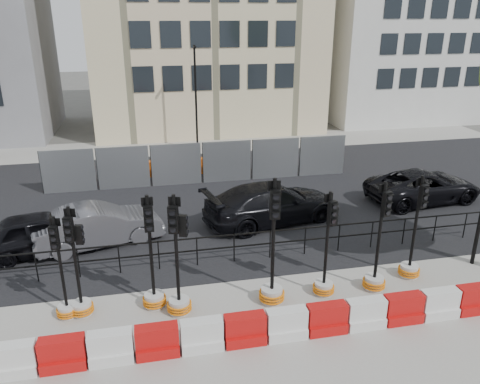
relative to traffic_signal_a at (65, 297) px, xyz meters
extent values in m
plane|color=#51514C|center=(4.91, 0.79, -0.60)|extent=(120.00, 120.00, 0.00)
cube|color=gray|center=(4.91, -2.21, -0.59)|extent=(40.00, 6.00, 0.02)
cube|color=black|center=(4.91, 7.79, -0.59)|extent=(40.00, 14.00, 0.03)
cube|color=gray|center=(4.91, 16.79, -0.59)|extent=(40.00, 4.00, 0.02)
cube|color=silver|center=(21.91, 22.79, 7.40)|extent=(12.00, 9.00, 16.00)
cylinder|color=black|center=(-1.09, 1.99, -0.10)|extent=(0.04, 0.04, 1.00)
cylinder|color=black|center=(0.11, 1.99, -0.10)|extent=(0.04, 0.04, 1.00)
cylinder|color=black|center=(1.31, 1.99, -0.10)|extent=(0.04, 0.04, 1.00)
cylinder|color=black|center=(2.51, 1.99, -0.10)|extent=(0.04, 0.04, 1.00)
cylinder|color=black|center=(3.71, 1.99, -0.10)|extent=(0.04, 0.04, 1.00)
cylinder|color=black|center=(4.91, 1.99, -0.10)|extent=(0.04, 0.04, 1.00)
cylinder|color=black|center=(6.11, 1.99, -0.10)|extent=(0.04, 0.04, 1.00)
cylinder|color=black|center=(7.31, 1.99, -0.10)|extent=(0.04, 0.04, 1.00)
cylinder|color=black|center=(8.51, 1.99, -0.10)|extent=(0.04, 0.04, 1.00)
cylinder|color=black|center=(9.71, 1.99, -0.10)|extent=(0.04, 0.04, 1.00)
cylinder|color=black|center=(10.91, 1.99, -0.10)|extent=(0.04, 0.04, 1.00)
cylinder|color=black|center=(12.11, 1.99, -0.10)|extent=(0.04, 0.04, 1.00)
cylinder|color=black|center=(13.31, 1.99, -0.10)|extent=(0.04, 0.04, 1.00)
cube|color=black|center=(4.91, 1.99, 0.38)|extent=(18.00, 0.04, 0.04)
cube|color=black|center=(4.91, 1.99, -0.05)|extent=(18.00, 0.04, 0.04)
cube|color=gray|center=(-1.09, 9.79, 0.40)|extent=(2.30, 0.05, 2.00)
cylinder|color=black|center=(-2.24, 9.79, 0.40)|extent=(0.05, 0.05, 2.00)
cube|color=gray|center=(1.31, 9.79, 0.40)|extent=(2.30, 0.05, 2.00)
cylinder|color=black|center=(0.16, 9.79, 0.40)|extent=(0.05, 0.05, 2.00)
cube|color=gray|center=(3.71, 9.79, 0.40)|extent=(2.30, 0.05, 2.00)
cylinder|color=black|center=(2.56, 9.79, 0.40)|extent=(0.05, 0.05, 2.00)
cube|color=gray|center=(6.11, 9.79, 0.40)|extent=(2.30, 0.05, 2.00)
cylinder|color=black|center=(4.96, 9.79, 0.40)|extent=(0.05, 0.05, 2.00)
cube|color=gray|center=(8.51, 9.79, 0.40)|extent=(2.30, 0.05, 2.00)
cylinder|color=black|center=(7.36, 9.79, 0.40)|extent=(0.05, 0.05, 2.00)
cube|color=gray|center=(10.91, 9.79, 0.40)|extent=(2.30, 0.05, 2.00)
cylinder|color=black|center=(9.76, 9.79, 0.40)|extent=(0.05, 0.05, 2.00)
cube|color=#CA440D|center=(0.91, 11.29, -0.20)|extent=(1.00, 0.40, 0.80)
cube|color=#CA440D|center=(2.91, 11.29, -0.20)|extent=(1.00, 0.40, 0.80)
cube|color=#CA440D|center=(4.91, 11.29, -0.20)|extent=(1.00, 0.40, 0.80)
cube|color=#CA440D|center=(6.91, 11.29, -0.20)|extent=(1.00, 0.40, 0.80)
cylinder|color=black|center=(5.41, 15.79, 2.40)|extent=(0.12, 0.12, 6.00)
cube|color=black|center=(5.41, 15.54, 5.30)|extent=(0.12, 0.50, 0.12)
cube|color=white|center=(-0.87, -2.01, -0.45)|extent=(1.00, 0.50, 0.30)
cube|color=white|center=(-0.87, -2.01, -0.05)|extent=(1.00, 0.35, 0.50)
cube|color=red|center=(0.18, -2.01, -0.45)|extent=(1.00, 0.50, 0.30)
cube|color=red|center=(0.18, -2.01, -0.05)|extent=(1.00, 0.35, 0.50)
cube|color=white|center=(1.23, -2.01, -0.45)|extent=(1.00, 0.50, 0.30)
cube|color=white|center=(1.23, -2.01, -0.05)|extent=(1.00, 0.35, 0.50)
cube|color=red|center=(2.28, -2.01, -0.45)|extent=(1.00, 0.50, 0.30)
cube|color=red|center=(2.28, -2.01, -0.05)|extent=(1.00, 0.35, 0.50)
cube|color=white|center=(3.33, -2.01, -0.45)|extent=(1.00, 0.50, 0.30)
cube|color=white|center=(3.33, -2.01, -0.05)|extent=(1.00, 0.35, 0.50)
cube|color=red|center=(4.38, -2.01, -0.45)|extent=(1.00, 0.50, 0.30)
cube|color=red|center=(4.38, -2.01, -0.05)|extent=(1.00, 0.35, 0.50)
cube|color=white|center=(5.43, -2.01, -0.45)|extent=(1.00, 0.50, 0.30)
cube|color=white|center=(5.43, -2.01, -0.05)|extent=(1.00, 0.35, 0.50)
cube|color=red|center=(6.48, -2.01, -0.45)|extent=(1.00, 0.50, 0.30)
cube|color=red|center=(6.48, -2.01, -0.05)|extent=(1.00, 0.35, 0.50)
cube|color=white|center=(7.53, -2.01, -0.45)|extent=(1.00, 0.50, 0.30)
cube|color=white|center=(7.53, -2.01, -0.05)|extent=(1.00, 0.35, 0.50)
cube|color=red|center=(8.58, -2.01, -0.45)|extent=(1.00, 0.50, 0.30)
cube|color=red|center=(8.58, -2.01, -0.05)|extent=(1.00, 0.35, 0.50)
cube|color=white|center=(9.63, -2.01, -0.45)|extent=(1.00, 0.50, 0.30)
cube|color=white|center=(9.63, -2.01, -0.05)|extent=(1.00, 0.35, 0.50)
cube|color=red|center=(10.68, -2.01, -0.45)|extent=(1.00, 0.50, 0.30)
cube|color=red|center=(10.68, -2.01, -0.05)|extent=(1.00, 0.35, 0.50)
cylinder|color=silver|center=(0.00, 0.01, -0.42)|extent=(0.48, 0.48, 0.35)
torus|color=orange|center=(0.00, 0.01, -0.50)|extent=(0.57, 0.57, 0.04)
torus|color=orange|center=(0.00, 0.01, -0.42)|extent=(0.57, 0.57, 0.04)
torus|color=orange|center=(0.00, 0.01, -0.35)|extent=(0.57, 0.57, 0.04)
cylinder|color=black|center=(0.00, 0.01, 0.99)|extent=(0.08, 0.08, 2.65)
cube|color=black|center=(-0.02, -0.09, 1.78)|extent=(0.23, 0.17, 0.62)
cylinder|color=black|center=(-0.03, -0.16, 1.59)|extent=(0.14, 0.07, 0.13)
cylinder|color=black|center=(-0.03, -0.16, 1.78)|extent=(0.14, 0.07, 0.13)
cylinder|color=black|center=(-0.03, -0.16, 1.97)|extent=(0.14, 0.07, 0.13)
cube|color=black|center=(0.01, 0.06, 2.13)|extent=(0.26, 0.08, 0.21)
cylinder|color=silver|center=(0.37, 0.03, -0.41)|extent=(0.51, 0.51, 0.38)
torus|color=orange|center=(0.37, 0.03, -0.49)|extent=(0.62, 0.62, 0.05)
torus|color=orange|center=(0.37, 0.03, -0.41)|extent=(0.62, 0.62, 0.05)
torus|color=orange|center=(0.37, 0.03, -0.34)|extent=(0.62, 0.62, 0.05)
cylinder|color=black|center=(0.37, 0.03, 1.11)|extent=(0.09, 0.09, 2.85)
cube|color=black|center=(0.34, -0.08, 1.96)|extent=(0.25, 0.18, 0.66)
cylinder|color=black|center=(0.33, -0.15, 1.75)|extent=(0.15, 0.08, 0.14)
cylinder|color=black|center=(0.33, -0.15, 1.96)|extent=(0.15, 0.08, 0.14)
cylinder|color=black|center=(0.33, -0.15, 2.17)|extent=(0.15, 0.08, 0.14)
cube|color=black|center=(0.38, 0.09, 2.34)|extent=(0.28, 0.09, 0.23)
cube|color=black|center=(0.55, -0.01, 1.77)|extent=(0.21, 0.16, 0.52)
cylinder|color=silver|center=(2.28, 0.00, -0.40)|extent=(0.54, 0.54, 0.40)
torus|color=orange|center=(2.28, 0.00, -0.48)|extent=(0.65, 0.65, 0.05)
torus|color=orange|center=(2.28, 0.00, -0.40)|extent=(0.65, 0.65, 0.05)
torus|color=orange|center=(2.28, 0.00, -0.32)|extent=(0.65, 0.65, 0.05)
cylinder|color=black|center=(2.28, 0.00, 1.20)|extent=(0.09, 0.09, 2.99)
cube|color=black|center=(2.29, -0.12, 2.09)|extent=(0.24, 0.15, 0.70)
cylinder|color=black|center=(2.29, -0.20, 1.87)|extent=(0.15, 0.06, 0.15)
cylinder|color=black|center=(2.29, -0.20, 2.09)|extent=(0.15, 0.06, 0.15)
cylinder|color=black|center=(2.29, -0.20, 2.31)|extent=(0.15, 0.06, 0.15)
cube|color=black|center=(2.28, 0.06, 2.49)|extent=(0.30, 0.04, 0.24)
cylinder|color=silver|center=(2.93, -0.42, -0.39)|extent=(0.56, 0.56, 0.41)
torus|color=orange|center=(2.93, -0.42, -0.48)|extent=(0.67, 0.67, 0.05)
torus|color=orange|center=(2.93, -0.42, -0.39)|extent=(0.67, 0.67, 0.05)
torus|color=orange|center=(2.93, -0.42, -0.31)|extent=(0.67, 0.67, 0.05)
cylinder|color=black|center=(2.93, -0.42, 1.26)|extent=(0.09, 0.09, 3.10)
cube|color=black|center=(2.89, -0.53, 2.19)|extent=(0.28, 0.22, 0.72)
cylinder|color=black|center=(2.86, -0.61, 1.96)|extent=(0.16, 0.10, 0.16)
cylinder|color=black|center=(2.86, -0.61, 2.19)|extent=(0.16, 0.10, 0.16)
cylinder|color=black|center=(2.86, -0.61, 2.42)|extent=(0.16, 0.10, 0.16)
cube|color=black|center=(2.95, -0.36, 2.61)|extent=(0.30, 0.13, 0.25)
cube|color=black|center=(3.12, -0.48, 1.98)|extent=(0.24, 0.19, 0.57)
cylinder|color=silver|center=(5.49, -0.44, -0.38)|extent=(0.60, 0.60, 0.44)
torus|color=orange|center=(5.49, -0.44, -0.47)|extent=(0.72, 0.72, 0.06)
torus|color=orange|center=(5.49, -0.44, -0.38)|extent=(0.72, 0.72, 0.06)
torus|color=orange|center=(5.49, -0.44, -0.29)|extent=(0.72, 0.72, 0.06)
cylinder|color=black|center=(5.49, -0.44, 1.40)|extent=(0.10, 0.10, 3.33)
cube|color=black|center=(5.48, -0.58, 2.40)|extent=(0.28, 0.18, 0.78)
cylinder|color=black|center=(5.47, -0.67, 2.15)|extent=(0.17, 0.07, 0.17)
cylinder|color=black|center=(5.47, -0.67, 2.40)|extent=(0.17, 0.07, 0.17)
cylinder|color=black|center=(5.47, -0.67, 2.64)|extent=(0.17, 0.07, 0.17)
cube|color=black|center=(5.50, -0.38, 2.84)|extent=(0.33, 0.07, 0.27)
cylinder|color=silver|center=(7.06, -0.37, -0.41)|extent=(0.52, 0.52, 0.38)
torus|color=orange|center=(7.06, -0.37, -0.49)|extent=(0.62, 0.62, 0.05)
torus|color=orange|center=(7.06, -0.37, -0.41)|extent=(0.62, 0.62, 0.05)
torus|color=orange|center=(7.06, -0.37, -0.33)|extent=(0.62, 0.62, 0.05)
cylinder|color=black|center=(7.06, -0.37, 1.12)|extent=(0.09, 0.09, 2.87)
cube|color=black|center=(7.10, -0.48, 1.98)|extent=(0.26, 0.20, 0.67)
cylinder|color=black|center=(7.12, -0.55, 1.77)|extent=(0.15, 0.09, 0.14)
cylinder|color=black|center=(7.12, -0.55, 1.98)|extent=(0.15, 0.09, 0.14)
cylinder|color=black|center=(7.12, -0.55, 2.19)|extent=(0.15, 0.09, 0.14)
cube|color=black|center=(7.04, -0.31, 2.36)|extent=(0.28, 0.12, 0.23)
cube|color=black|center=(7.24, -0.30, 1.79)|extent=(0.22, 0.18, 0.53)
cylinder|color=silver|center=(8.60, -0.42, -0.40)|extent=(0.55, 0.55, 0.40)
torus|color=orange|center=(8.60, -0.42, -0.48)|extent=(0.66, 0.66, 0.05)
torus|color=orange|center=(8.60, -0.42, -0.40)|extent=(0.66, 0.66, 0.05)
torus|color=orange|center=(8.60, -0.42, -0.32)|extent=(0.66, 0.66, 0.05)
cylinder|color=black|center=(8.60, -0.42, 1.22)|extent=(0.09, 0.09, 3.03)
cube|color=black|center=(8.63, -0.54, 2.13)|extent=(0.27, 0.21, 0.71)
cylinder|color=black|center=(8.65, -0.61, 1.91)|extent=(0.16, 0.09, 0.15)
cylinder|color=black|center=(8.65, -0.61, 2.13)|extent=(0.16, 0.09, 0.15)
cylinder|color=black|center=(8.65, -0.61, 2.35)|extent=(0.16, 0.09, 0.15)
cube|color=black|center=(8.58, -0.36, 2.54)|extent=(0.30, 0.12, 0.24)
cylinder|color=silver|center=(9.97, 0.00, -0.40)|extent=(0.54, 0.54, 0.40)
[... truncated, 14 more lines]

